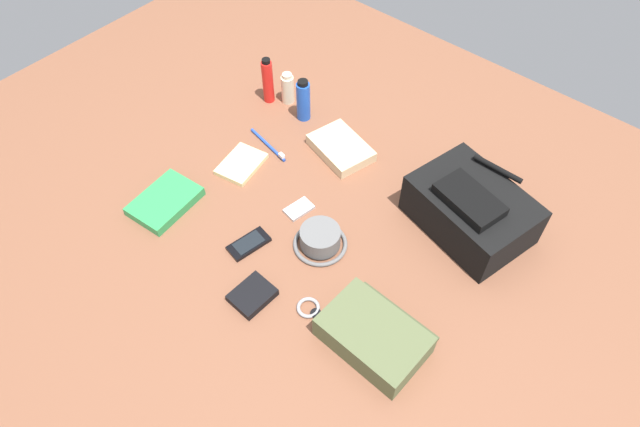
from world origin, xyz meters
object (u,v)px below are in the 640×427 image
toothbrush (270,146)px  folded_towel (341,148)px  toiletry_pouch (374,335)px  wallet (252,295)px  paperback_novel (165,202)px  sunscreen_spray (268,81)px  lotion_bottle (288,88)px  bucket_hat (320,239)px  cell_phone (249,244)px  media_player (299,209)px  deodorant_spray (303,100)px  notepad (241,164)px  wristwatch (309,308)px  backpack (471,209)px

toothbrush → folded_towel: size_ratio=0.92×
toiletry_pouch → wallet: 0.34m
toiletry_pouch → paperback_novel: (-0.75, -0.05, -0.02)m
sunscreen_spray → lotion_bottle: size_ratio=1.48×
bucket_hat → cell_phone: size_ratio=1.21×
sunscreen_spray → toothbrush: (0.17, -0.17, -0.08)m
media_player → toothbrush: size_ratio=0.50×
bucket_hat → media_player: bucket_hat is taller
deodorant_spray → cell_phone: deodorant_spray is taller
paperback_novel → notepad: size_ratio=1.42×
sunscreen_spray → wristwatch: bearing=-39.1°
notepad → wallet: bearing=-51.8°
sunscreen_spray → paperback_novel: bearing=-80.0°
toiletry_pouch → wristwatch: bearing=-168.7°
lotion_bottle → wallet: 0.80m
backpack → paperback_novel: size_ratio=1.79×
lotion_bottle → wristwatch: 0.84m
cell_phone → folded_towel: size_ratio=0.64×
backpack → wallet: (-0.30, -0.58, -0.06)m
backpack → toothbrush: size_ratio=2.07×
wallet → toothbrush: bearing=131.5°
deodorant_spray → sunscreen_spray: bearing=-175.8°
bucket_hat → toothbrush: bucket_hat is taller
deodorant_spray → toothbrush: bearing=-86.0°
lotion_bottle → media_player: bearing=-43.8°
backpack → media_player: bearing=-145.8°
sunscreen_spray → folded_towel: (0.36, -0.04, -0.07)m
bucket_hat → deodorant_spray: bearing=136.6°
paperback_novel → media_player: 0.40m
backpack → cell_phone: (-0.43, -0.47, -0.07)m
toiletry_pouch → cell_phone: bearing=179.2°
sunscreen_spray → cell_phone: 0.64m
deodorant_spray → wallet: 0.73m
bucket_hat → deodorant_spray: (-0.39, 0.37, 0.05)m
lotion_bottle → cell_phone: size_ratio=0.91×
backpack → cell_phone: 0.64m
bucket_hat → sunscreen_spray: (-0.55, 0.36, 0.06)m
deodorant_spray → notepad: 0.31m
bucket_hat → wristwatch: size_ratio=2.19×
sunscreen_spray → folded_towel: 0.36m
backpack → deodorant_spray: backpack is taller
lotion_bottle → folded_towel: 0.31m
toiletry_pouch → lotion_bottle: lotion_bottle is taller
wristwatch → deodorant_spray: bearing=132.8°
deodorant_spray → toiletry_pouch: bearing=-36.6°
toiletry_pouch → wallet: toiletry_pouch is taller
lotion_bottle → deodorant_spray: size_ratio=0.75×
wallet → folded_towel: 0.60m
bucket_hat → deodorant_spray: 0.55m
deodorant_spray → folded_towel: (0.20, -0.05, -0.06)m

